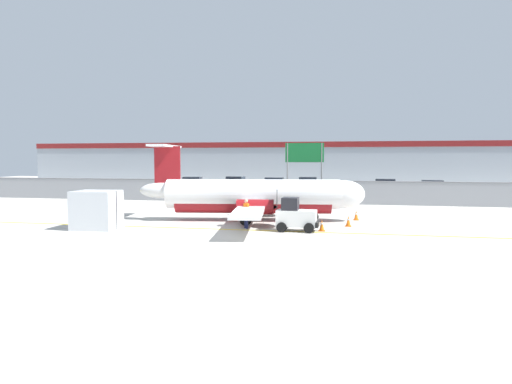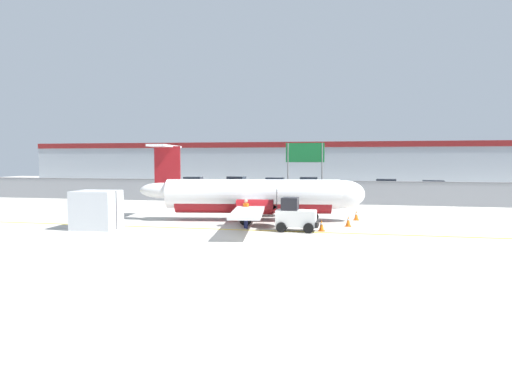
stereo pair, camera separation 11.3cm
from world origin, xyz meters
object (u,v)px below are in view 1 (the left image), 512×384
Objects in this scene: ground_crew_worker at (246,212)px; commuter_airplane at (257,196)px; parked_car_3 at (307,183)px; parked_car_2 at (273,184)px; cargo_container at (97,210)px; parked_car_0 at (193,183)px; traffic_cone_near_right at (322,225)px; parked_car_4 at (337,188)px; highway_sign at (304,158)px; traffic_cone_far_left at (235,216)px; parked_car_6 at (433,188)px; traffic_cone_near_left at (348,221)px; traffic_cone_far_right at (356,215)px; baggage_tug at (296,216)px; parked_car_5 at (386,186)px; parked_car_1 at (236,182)px.

commuter_airplane is at bearing 57.72° from ground_crew_worker.
parked_car_2 is at bearing 23.37° from parked_car_3.
cargo_container is 32.58m from parked_car_0.
traffic_cone_near_right is 0.15× the size of parked_car_3.
highway_sign is at bearing 64.17° from parked_car_4.
traffic_cone_far_left is 0.15× the size of parked_car_6.
highway_sign is (-4.11, 15.22, 3.83)m from traffic_cone_near_left.
cargo_container is 3.93× the size of traffic_cone_far_left.
highway_sign is (-4.61, 12.29, 3.83)m from traffic_cone_far_right.
cargo_container is at bearing -164.74° from traffic_cone_near_left.
commuter_airplane is 25.10× the size of traffic_cone_near_left.
baggage_tug is 29.61m from parked_car_6.
baggage_tug is 0.54× the size of parked_car_5.
baggage_tug is at bearing -60.17° from commuter_airplane.
ground_crew_worker reaches higher than traffic_cone_near_right.
traffic_cone_far_left is (6.92, 5.02, -0.79)m from cargo_container.
parked_car_5 is at bearing 55.68° from cargo_container.
parked_car_6 is (14.85, 23.33, -0.71)m from commuter_airplane.
highway_sign is (1.74, 13.82, 2.54)m from commuter_airplane.
commuter_airplane reaches higher than traffic_cone_near_left.
traffic_cone_far_right is 0.15× the size of parked_car_0.
baggage_tug is at bearing -140.40° from traffic_cone_near_left.
parked_car_6 is (23.18, 28.60, -0.21)m from cargo_container.
parked_car_2 is at bearing -1.15° from parked_car_0.
parked_car_0 is at bearing 0.31° from parked_car_2.
cargo_container is 0.59× the size of parked_car_3.
parked_car_0 is at bearing 119.31° from baggage_tug.
parked_car_5 is (3.75, 24.04, 0.58)m from traffic_cone_far_right.
parked_car_2 is at bearing 77.90° from cargo_container.
traffic_cone_near_left is at bearing 54.92° from traffic_cone_near_right.
parked_car_5 reaches higher than traffic_cone_far_left.
commuter_airplane is 6.38× the size of cargo_container.
parked_car_2 is 10.35m from parked_car_4.
commuter_airplane reaches higher than cargo_container.
highway_sign reaches higher than parked_car_4.
parked_car_1 is at bearing 23.05° from parked_car_0.
commuter_airplane reaches higher than parked_car_0.
cargo_container reaches higher than baggage_tug.
commuter_airplane is 3.79× the size of parked_car_2.
highway_sign is (1.15, -15.35, 3.24)m from parked_car_3.
ground_crew_worker reaches higher than traffic_cone_near_left.
highway_sign reaches higher than commuter_airplane.
baggage_tug reaches higher than ground_crew_worker.
parked_car_3 is (9.29, -0.14, 0.00)m from parked_car_1.
traffic_cone_near_left is at bearing -58.36° from parked_car_1.
baggage_tug is 3.78m from traffic_cone_near_left.
parked_car_3 reaches higher than traffic_cone_near_right.
traffic_cone_far_left is 0.15× the size of parked_car_4.
ground_crew_worker is 2.66× the size of traffic_cone_far_left.
parked_car_2 is at bearing 173.95° from parked_car_6.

